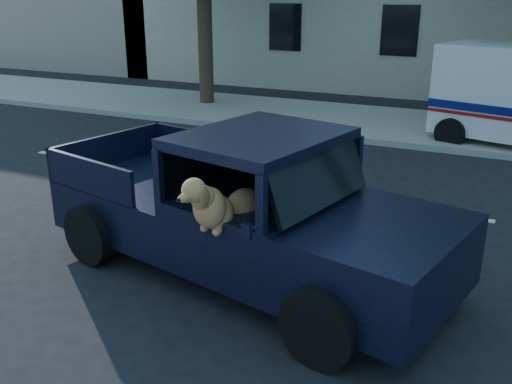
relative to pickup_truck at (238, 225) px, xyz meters
The scene contains 4 objects.
ground 1.97m from the pickup_truck, behind, with size 120.00×120.00×0.00m, color black.
far_sidewalk 9.21m from the pickup_truck, 101.63° to the left, with size 60.00×4.00×0.15m, color gray.
lane_stripes 3.27m from the pickup_truck, 87.37° to the left, with size 21.60×0.14×0.01m, color silver, non-canonical shape.
pickup_truck is the anchor object (origin of this frame).
Camera 1 is at (4.91, -5.77, 3.50)m, focal length 40.00 mm.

